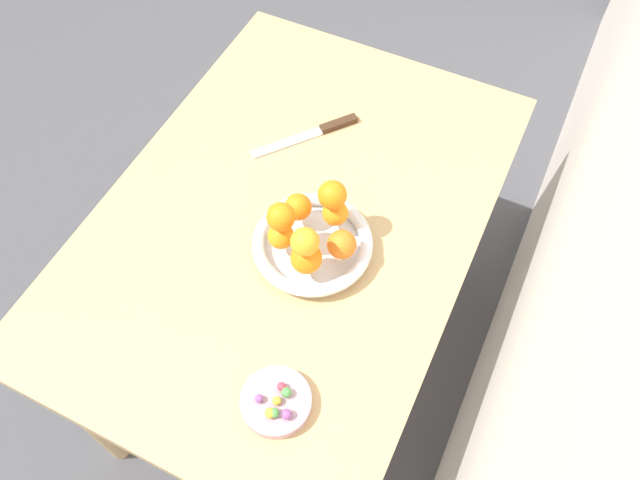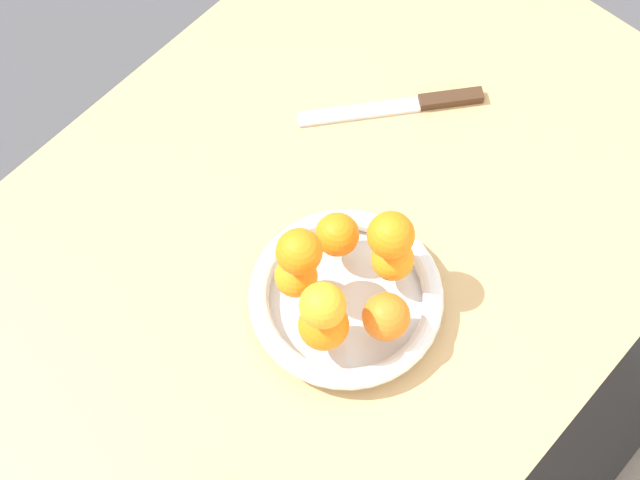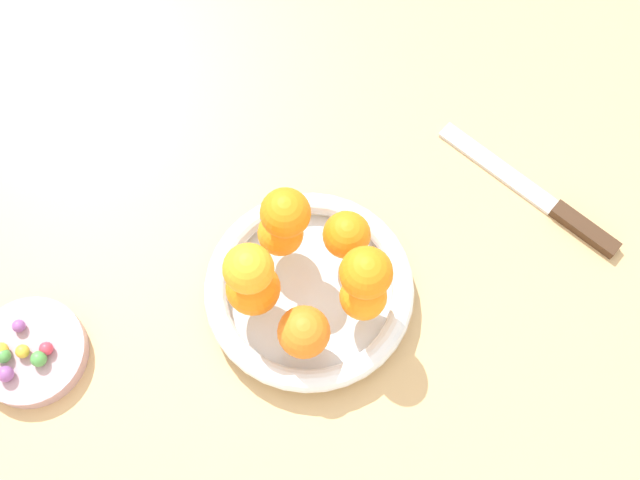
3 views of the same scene
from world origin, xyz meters
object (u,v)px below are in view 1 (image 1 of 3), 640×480
at_px(orange_3, 298,207).
at_px(candy_ball_0, 277,401).
at_px(candy_dish, 276,402).
at_px(candy_ball_2, 259,399).
at_px(candy_ball_5, 270,413).
at_px(candy_ball_6, 286,392).
at_px(orange_4, 281,236).
at_px(orange_5, 305,242).
at_px(orange_6, 281,217).
at_px(orange_7, 333,194).
at_px(fruit_bowl, 313,244).
at_px(knife, 315,133).
at_px(dining_table, 292,236).
at_px(orange_0, 306,258).
at_px(candy_ball_1, 282,387).
at_px(orange_2, 334,214).
at_px(candy_ball_4, 274,413).
at_px(candy_ball_3, 287,414).
at_px(orange_1, 342,244).

bearing_deg(orange_3, candy_ball_0, 21.13).
xyz_separation_m(candy_dish, candy_ball_2, (0.01, -0.02, 0.02)).
xyz_separation_m(orange_3, candy_ball_5, (0.38, 0.14, -0.04)).
distance_m(candy_dish, candy_ball_6, 0.03).
xyz_separation_m(orange_4, orange_5, (0.03, 0.07, 0.06)).
xyz_separation_m(candy_dish, orange_6, (-0.29, -0.13, 0.11)).
bearing_deg(orange_6, orange_7, 143.82).
bearing_deg(fruit_bowl, knife, -154.72).
relative_size(dining_table, orange_3, 20.05).
distance_m(orange_3, candy_ball_2, 0.38).
bearing_deg(orange_0, candy_ball_1, 15.90).
distance_m(orange_6, candy_ball_0, 0.33).
relative_size(candy_ball_5, candy_ball_6, 0.99).
xyz_separation_m(candy_ball_2, candy_ball_5, (0.01, 0.03, 0.00)).
bearing_deg(candy_ball_5, candy_dish, -171.27).
height_order(dining_table, orange_0, orange_0).
xyz_separation_m(candy_ball_5, candy_ball_6, (-0.04, 0.01, 0.00)).
xyz_separation_m(candy_ball_0, candy_ball_6, (-0.02, 0.01, 0.00)).
bearing_deg(orange_7, candy_ball_2, 6.45).
relative_size(dining_table, orange_0, 18.16).
relative_size(orange_3, orange_5, 1.02).
distance_m(orange_3, orange_4, 0.07).
height_order(orange_2, candy_ball_4, orange_2).
bearing_deg(orange_7, candy_ball_3, 14.20).
xyz_separation_m(orange_2, candy_ball_0, (0.37, 0.07, -0.04)).
distance_m(fruit_bowl, orange_7, 0.12).
bearing_deg(knife, orange_0, 23.68).
bearing_deg(orange_7, orange_0, 1.61).
xyz_separation_m(dining_table, orange_2, (0.00, 0.10, 0.15)).
height_order(candy_ball_1, knife, candy_ball_1).
distance_m(orange_6, candy_ball_6, 0.32).
height_order(candy_ball_0, candy_ball_4, candy_ball_4).
bearing_deg(orange_7, orange_2, 48.57).
relative_size(orange_5, candy_ball_2, 3.68).
bearing_deg(candy_ball_5, orange_0, -166.05).
bearing_deg(orange_6, orange_0, 63.84).
height_order(candy_dish, candy_ball_5, candy_ball_5).
bearing_deg(orange_4, candy_dish, 25.57).
xyz_separation_m(candy_dish, candy_ball_3, (0.02, 0.03, 0.02)).
relative_size(orange_1, candy_ball_0, 3.69).
distance_m(candy_dish, candy_ball_3, 0.04).
distance_m(orange_5, candy_ball_1, 0.26).
relative_size(candy_ball_0, candy_ball_2, 1.06).
xyz_separation_m(orange_6, candy_ball_5, (0.31, 0.14, -0.09)).
height_order(orange_3, orange_7, orange_7).
bearing_deg(orange_1, orange_6, -78.35).
height_order(dining_table, candy_ball_2, candy_ball_2).
relative_size(candy_dish, orange_1, 2.17).
bearing_deg(candy_ball_3, orange_5, -160.14).
bearing_deg(candy_ball_1, dining_table, -154.90).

